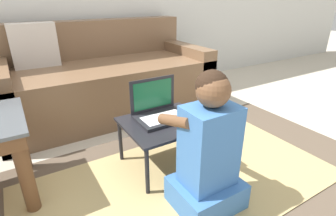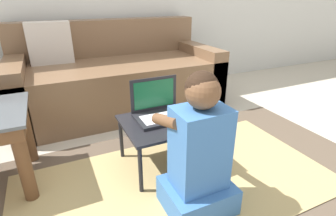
# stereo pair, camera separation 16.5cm
# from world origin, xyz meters

# --- Properties ---
(ground_plane) EXTENTS (16.00, 16.00, 0.00)m
(ground_plane) POSITION_xyz_m (0.00, 0.00, 0.00)
(ground_plane) COLOR beige
(area_rug) EXTENTS (2.56, 1.34, 0.01)m
(area_rug) POSITION_xyz_m (-0.11, -0.12, 0.00)
(area_rug) COLOR brown
(area_rug) RESTS_ON ground_plane
(couch) EXTENTS (1.85, 0.91, 0.82)m
(couch) POSITION_xyz_m (-0.11, 1.18, 0.29)
(couch) COLOR brown
(couch) RESTS_ON ground_plane
(laptop_desk) EXTENTS (0.50, 0.43, 0.32)m
(laptop_desk) POSITION_xyz_m (-0.11, 0.09, 0.28)
(laptop_desk) COLOR black
(laptop_desk) RESTS_ON ground_plane
(laptop) EXTENTS (0.32, 0.23, 0.24)m
(laptop) POSITION_xyz_m (-0.11, 0.15, 0.36)
(laptop) COLOR #232328
(laptop) RESTS_ON laptop_desk
(computer_mouse) EXTENTS (0.06, 0.10, 0.04)m
(computer_mouse) POSITION_xyz_m (0.10, 0.09, 0.34)
(computer_mouse) COLOR #B2B7C1
(computer_mouse) RESTS_ON laptop_desk
(person_seated) EXTENTS (0.34, 0.40, 0.74)m
(person_seated) POSITION_xyz_m (-0.11, -0.33, 0.32)
(person_seated) COLOR #3D70B2
(person_seated) RESTS_ON ground_plane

